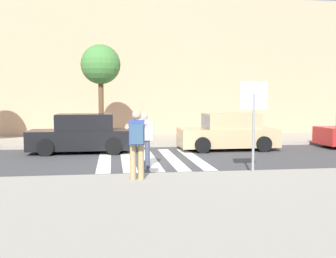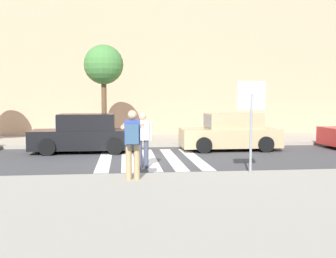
{
  "view_description": "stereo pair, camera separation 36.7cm",
  "coord_description": "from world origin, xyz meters",
  "px_view_note": "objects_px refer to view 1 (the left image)",
  "views": [
    {
      "loc": [
        -1.31,
        -13.68,
        2.13
      ],
      "look_at": [
        0.6,
        -0.2,
        1.1
      ],
      "focal_mm": 42.0,
      "sensor_mm": 36.0,
      "label": 1
    },
    {
      "loc": [
        -0.95,
        -13.73,
        2.13
      ],
      "look_at": [
        0.6,
        -0.2,
        1.1
      ],
      "focal_mm": 42.0,
      "sensor_mm": 36.0,
      "label": 2
    }
  ],
  "objects_px": {
    "photographer_with_backpack": "(137,139)",
    "parked_car_tan": "(228,133)",
    "street_tree_center": "(101,66)",
    "pedestrian_crossing": "(144,137)",
    "stop_sign": "(254,106)",
    "parked_car_black": "(83,134)"
  },
  "relations": [
    {
      "from": "photographer_with_backpack",
      "to": "parked_car_tan",
      "type": "height_order",
      "value": "photographer_with_backpack"
    },
    {
      "from": "photographer_with_backpack",
      "to": "street_tree_center",
      "type": "distance_m",
      "value": 9.23
    },
    {
      "from": "pedestrian_crossing",
      "to": "street_tree_center",
      "type": "relative_size",
      "value": 0.38
    },
    {
      "from": "photographer_with_backpack",
      "to": "parked_car_tan",
      "type": "xyz_separation_m",
      "value": [
        4.25,
        6.36,
        -0.44
      ]
    },
    {
      "from": "photographer_with_backpack",
      "to": "pedestrian_crossing",
      "type": "bearing_deg",
      "value": 81.08
    },
    {
      "from": "street_tree_center",
      "to": "stop_sign",
      "type": "bearing_deg",
      "value": -62.25
    },
    {
      "from": "parked_car_black",
      "to": "street_tree_center",
      "type": "height_order",
      "value": "street_tree_center"
    },
    {
      "from": "pedestrian_crossing",
      "to": "parked_car_black",
      "type": "relative_size",
      "value": 0.42
    },
    {
      "from": "stop_sign",
      "to": "parked_car_tan",
      "type": "bearing_deg",
      "value": 79.72
    },
    {
      "from": "stop_sign",
      "to": "parked_car_tan",
      "type": "height_order",
      "value": "stop_sign"
    },
    {
      "from": "parked_car_black",
      "to": "parked_car_tan",
      "type": "xyz_separation_m",
      "value": [
        6.04,
        -0.0,
        0.0
      ]
    },
    {
      "from": "photographer_with_backpack",
      "to": "pedestrian_crossing",
      "type": "distance_m",
      "value": 2.39
    },
    {
      "from": "stop_sign",
      "to": "parked_car_tan",
      "type": "xyz_separation_m",
      "value": [
        1.04,
        5.75,
        -1.21
      ]
    },
    {
      "from": "pedestrian_crossing",
      "to": "parked_car_black",
      "type": "height_order",
      "value": "pedestrian_crossing"
    },
    {
      "from": "photographer_with_backpack",
      "to": "parked_car_tan",
      "type": "relative_size",
      "value": 0.42
    },
    {
      "from": "pedestrian_crossing",
      "to": "parked_car_black",
      "type": "bearing_deg",
      "value": 118.27
    },
    {
      "from": "stop_sign",
      "to": "pedestrian_crossing",
      "type": "xyz_separation_m",
      "value": [
        -2.84,
        1.75,
        -0.97
      ]
    },
    {
      "from": "pedestrian_crossing",
      "to": "street_tree_center",
      "type": "bearing_deg",
      "value": 102.86
    },
    {
      "from": "stop_sign",
      "to": "pedestrian_crossing",
      "type": "bearing_deg",
      "value": 148.39
    },
    {
      "from": "parked_car_black",
      "to": "stop_sign",
      "type": "bearing_deg",
      "value": -49.04
    },
    {
      "from": "pedestrian_crossing",
      "to": "street_tree_center",
      "type": "xyz_separation_m",
      "value": [
        -1.47,
        6.45,
        2.7
      ]
    },
    {
      "from": "stop_sign",
      "to": "pedestrian_crossing",
      "type": "distance_m",
      "value": 3.47
    }
  ]
}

